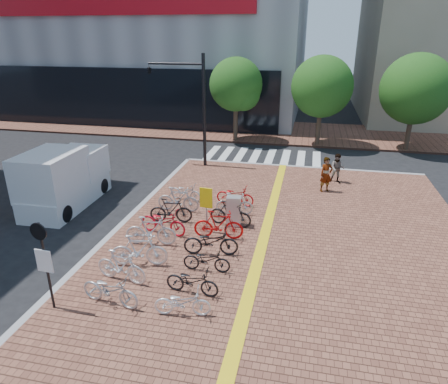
% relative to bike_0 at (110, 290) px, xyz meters
% --- Properties ---
extents(ground, '(120.00, 120.00, 0.00)m').
position_rel_bike_0_xyz_m(ground, '(1.90, 2.49, -0.64)').
color(ground, black).
rests_on(ground, ground).
extents(kerb_north, '(14.00, 0.25, 0.15)m').
position_rel_bike_0_xyz_m(kerb_north, '(4.90, 14.49, -0.57)').
color(kerb_north, gray).
rests_on(kerb_north, ground).
extents(far_sidewalk, '(70.00, 8.00, 0.15)m').
position_rel_bike_0_xyz_m(far_sidewalk, '(1.90, 23.49, -0.57)').
color(far_sidewalk, brown).
rests_on(far_sidewalk, ground).
extents(crosswalk, '(7.50, 4.00, 0.01)m').
position_rel_bike_0_xyz_m(crosswalk, '(2.40, 16.49, -0.64)').
color(crosswalk, silver).
rests_on(crosswalk, ground).
extents(street_trees, '(16.20, 4.60, 6.35)m').
position_rel_bike_0_xyz_m(street_trees, '(6.94, 19.95, 3.46)').
color(street_trees, '#38281E').
rests_on(street_trees, far_sidewalk).
extents(bike_0, '(1.96, 0.92, 0.99)m').
position_rel_bike_0_xyz_m(bike_0, '(0.00, 0.00, 0.00)').
color(bike_0, '#B2B1B6').
rests_on(bike_0, sidewalk).
extents(bike_1, '(1.86, 0.80, 1.08)m').
position_rel_bike_0_xyz_m(bike_1, '(-0.21, 1.16, 0.05)').
color(bike_1, silver).
rests_on(bike_1, sidewalk).
extents(bike_2, '(2.01, 0.94, 1.17)m').
position_rel_bike_0_xyz_m(bike_2, '(-0.03, 2.16, 0.09)').
color(bike_2, silver).
rests_on(bike_2, sidewalk).
extents(bike_3, '(1.98, 0.79, 1.16)m').
position_rel_bike_0_xyz_m(bike_3, '(-0.19, 3.61, 0.09)').
color(bike_3, silver).
rests_on(bike_3, sidewalk).
extents(bike_4, '(2.05, 1.00, 1.03)m').
position_rel_bike_0_xyz_m(bike_4, '(-0.07, 4.57, 0.02)').
color(bike_4, red).
rests_on(bike_4, sidewalk).
extents(bike_5, '(1.86, 0.79, 1.08)m').
position_rel_bike_0_xyz_m(bike_5, '(-0.10, 5.60, 0.05)').
color(bike_5, black).
rests_on(bike_5, sidewalk).
extents(bike_6, '(1.90, 0.58, 1.14)m').
position_rel_bike_0_xyz_m(bike_6, '(-0.16, 6.75, 0.07)').
color(bike_6, '#B3B3B8').
rests_on(bike_6, sidewalk).
extents(bike_7, '(1.71, 0.89, 0.86)m').
position_rel_bike_0_xyz_m(bike_7, '(-0.23, 8.04, -0.07)').
color(bike_7, '#B2B2B7').
rests_on(bike_7, sidewalk).
extents(bike_8, '(1.68, 0.82, 0.85)m').
position_rel_bike_0_xyz_m(bike_8, '(2.22, -0.02, -0.07)').
color(bike_8, white).
rests_on(bike_8, sidewalk).
extents(bike_9, '(1.74, 0.73, 0.89)m').
position_rel_bike_0_xyz_m(bike_9, '(2.19, 1.00, -0.05)').
color(bike_9, black).
rests_on(bike_9, sidewalk).
extents(bike_10, '(1.62, 0.60, 0.84)m').
position_rel_bike_0_xyz_m(bike_10, '(2.30, 2.32, -0.07)').
color(bike_10, black).
rests_on(bike_10, sidewalk).
extents(bike_11, '(2.05, 0.99, 1.03)m').
position_rel_bike_0_xyz_m(bike_11, '(2.18, 3.40, 0.02)').
color(bike_11, black).
rests_on(bike_11, sidewalk).
extents(bike_12, '(1.98, 0.72, 1.16)m').
position_rel_bike_0_xyz_m(bike_12, '(2.17, 4.64, 0.09)').
color(bike_12, red).
rests_on(bike_12, sidewalk).
extents(bike_13, '(1.86, 0.78, 1.08)m').
position_rel_bike_0_xyz_m(bike_13, '(2.40, 5.81, 0.05)').
color(bike_13, black).
rests_on(bike_13, sidewalk).
extents(bike_14, '(1.68, 0.60, 0.99)m').
position_rel_bike_0_xyz_m(bike_14, '(2.35, 6.95, -0.00)').
color(bike_14, silver).
rests_on(bike_14, sidewalk).
extents(bike_15, '(1.85, 0.83, 0.94)m').
position_rel_bike_0_xyz_m(bike_15, '(2.18, 7.99, -0.02)').
color(bike_15, red).
rests_on(bike_15, sidewalk).
extents(pedestrian_a, '(0.77, 0.67, 1.78)m').
position_rel_bike_0_xyz_m(pedestrian_a, '(6.30, 10.66, 0.40)').
color(pedestrian_a, gray).
rests_on(pedestrian_a, sidewalk).
extents(pedestrian_b, '(0.82, 0.67, 1.58)m').
position_rel_bike_0_xyz_m(pedestrian_b, '(6.92, 12.12, 0.30)').
color(pedestrian_b, '#4F5264').
rests_on(pedestrian_b, sidewalk).
extents(utility_box, '(0.62, 0.48, 1.26)m').
position_rel_bike_0_xyz_m(utility_box, '(2.52, 5.92, 0.14)').
color(utility_box, silver).
rests_on(utility_box, sidewalk).
extents(yellow_sign, '(0.51, 0.14, 1.89)m').
position_rel_bike_0_xyz_m(yellow_sign, '(1.58, 5.07, 0.82)').
color(yellow_sign, '#B7B7BC').
rests_on(yellow_sign, sidewalk).
extents(notice_sign, '(0.51, 0.13, 2.77)m').
position_rel_bike_0_xyz_m(notice_sign, '(-1.57, -0.54, 1.25)').
color(notice_sign, black).
rests_on(notice_sign, sidewalk).
extents(traffic_light_pole, '(3.46, 1.33, 6.45)m').
position_rel_bike_0_xyz_m(traffic_light_pole, '(-2.23, 13.55, 3.96)').
color(traffic_light_pole, black).
rests_on(traffic_light_pole, sidewalk).
extents(box_truck, '(2.22, 4.88, 2.79)m').
position_rel_bike_0_xyz_m(box_truck, '(-5.63, 6.56, 0.67)').
color(box_truck, silver).
rests_on(box_truck, ground).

